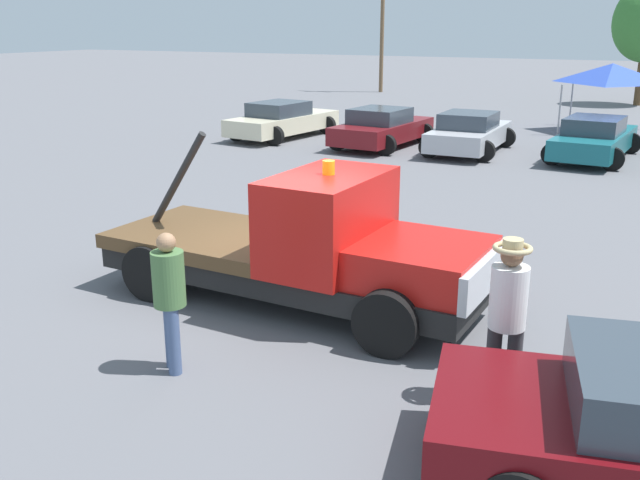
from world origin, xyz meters
The scene contains 10 objects.
ground_plane centered at (0.00, 0.00, 0.00)m, with size 160.00×160.00×0.00m, color slate.
tow_truck centered at (0.36, -0.02, 0.90)m, with size 6.14×2.50×2.51m.
person_near_truck centered at (3.60, -1.61, 1.13)m, with size 0.43×0.43×1.92m.
person_at_hood centered at (-0.21, -2.67, 1.02)m, with size 0.39×0.39×1.77m.
parked_car_cream centered at (-8.10, 14.24, 0.65)m, with size 2.86×5.06×1.34m.
parked_car_maroon centered at (-4.02, 13.99, 0.65)m, with size 2.77×4.64×1.34m.
parked_car_silver centered at (-1.01, 14.16, 0.65)m, with size 2.42×4.48×1.34m.
parked_car_teal centered at (2.82, 14.71, 0.65)m, with size 2.67×5.03×1.34m.
canopy_tent_blue centered at (2.63, 20.97, 2.26)m, with size 3.21×3.21×2.64m.
utility_pole centered at (-11.56, 32.94, 4.96)m, with size 2.20×0.24×9.40m.
Camera 1 is at (4.96, -9.04, 4.13)m, focal length 40.00 mm.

